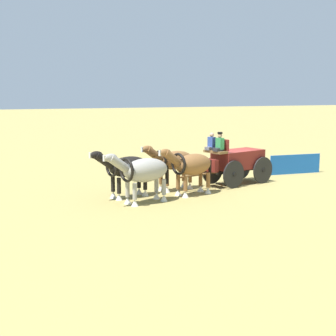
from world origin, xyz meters
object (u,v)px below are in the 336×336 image
(draft_horse_rear_near, at_px, (191,166))
(draft_horse_rear_off, at_px, (173,162))
(draft_horse_lead_near, at_px, (143,171))
(draft_horse_lead_off, at_px, (126,168))
(show_wagon, at_px, (235,160))

(draft_horse_rear_near, xyz_separation_m, draft_horse_rear_off, (0.35, -1.25, 0.02))
(draft_horse_lead_near, distance_m, draft_horse_lead_off, 1.30)
(draft_horse_rear_off, relative_size, draft_horse_lead_off, 1.01)
(draft_horse_rear_near, height_order, draft_horse_lead_off, draft_horse_rear_near)
(draft_horse_lead_near, bearing_deg, show_wagon, -158.98)
(show_wagon, distance_m, draft_horse_lead_near, 6.08)
(draft_horse_rear_near, height_order, draft_horse_lead_near, draft_horse_lead_near)
(draft_horse_rear_near, relative_size, draft_horse_lead_near, 0.94)
(show_wagon, relative_size, draft_horse_rear_off, 1.90)
(draft_horse_rear_off, bearing_deg, draft_horse_rear_near, 105.49)
(show_wagon, bearing_deg, draft_horse_rear_near, 25.55)
(draft_horse_rear_off, distance_m, draft_horse_lead_off, 2.60)
(draft_horse_rear_near, relative_size, draft_horse_lead_off, 0.99)
(draft_horse_lead_off, bearing_deg, draft_horse_rear_off, -165.12)
(draft_horse_lead_off, bearing_deg, show_wagon, -171.24)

